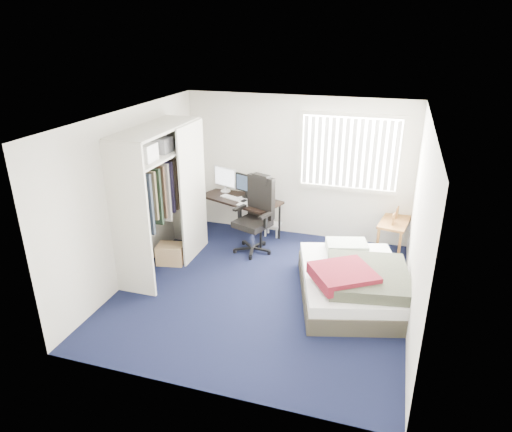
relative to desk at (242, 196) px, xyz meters
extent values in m
plane|color=black|center=(0.91, -1.75, -0.74)|extent=(4.20, 4.20, 0.00)
plane|color=silver|center=(0.91, 0.35, 0.51)|extent=(4.00, 0.00, 4.00)
plane|color=silver|center=(0.91, -3.85, 0.51)|extent=(4.00, 0.00, 4.00)
plane|color=silver|center=(-1.09, -1.75, 0.51)|extent=(0.00, 4.20, 4.20)
plane|color=silver|center=(2.91, -1.75, 0.51)|extent=(0.00, 4.20, 4.20)
plane|color=white|center=(0.91, -1.75, 1.76)|extent=(4.20, 4.20, 0.00)
cube|color=white|center=(1.81, 0.33, 0.86)|extent=(1.60, 0.02, 1.20)
cube|color=beige|center=(1.81, 0.30, 1.49)|extent=(1.72, 0.06, 0.06)
cube|color=beige|center=(1.81, 0.30, 0.23)|extent=(1.72, 0.06, 0.06)
cube|color=white|center=(1.81, 0.27, 0.86)|extent=(1.60, 0.04, 1.16)
cube|color=beige|center=(-0.79, -2.35, 0.36)|extent=(0.60, 0.04, 2.20)
cube|color=beige|center=(-0.79, -0.55, 0.36)|extent=(0.60, 0.04, 2.20)
cube|color=beige|center=(-0.79, -1.45, 1.46)|extent=(0.60, 1.80, 0.04)
cube|color=beige|center=(-0.79, -1.45, 1.08)|extent=(0.56, 1.74, 0.03)
cylinder|color=silver|center=(-0.79, -1.45, 0.96)|extent=(0.03, 1.72, 0.03)
cube|color=#26262B|center=(-0.79, -1.55, 0.51)|extent=(0.38, 1.10, 0.90)
cube|color=beige|center=(-0.47, -1.00, 0.36)|extent=(0.03, 0.90, 2.20)
cube|color=white|center=(-0.79, -1.90, 1.21)|extent=(0.38, 0.30, 0.24)
cube|color=gray|center=(-0.79, -1.40, 1.20)|extent=(0.34, 0.28, 0.22)
cube|color=black|center=(-0.01, -0.02, -0.06)|extent=(1.58, 1.13, 0.04)
cylinder|color=black|center=(-0.73, -0.05, -0.41)|extent=(0.04, 0.04, 0.67)
cylinder|color=black|center=(-0.53, 0.47, -0.41)|extent=(0.04, 0.04, 0.67)
cylinder|color=black|center=(0.51, -0.51, -0.41)|extent=(0.04, 0.04, 0.67)
cylinder|color=black|center=(0.70, 0.00, -0.41)|extent=(0.04, 0.04, 0.67)
cube|color=white|center=(-0.40, 0.25, 0.24)|extent=(0.48, 0.20, 0.36)
cube|color=white|center=(-0.40, 0.25, 0.24)|extent=(0.42, 0.16, 0.31)
cube|color=black|center=(0.07, 0.07, 0.22)|extent=(0.46, 0.20, 0.32)
cube|color=#1E2838|center=(0.07, 0.07, 0.22)|extent=(0.40, 0.16, 0.27)
cube|color=black|center=(0.48, -0.13, 0.22)|extent=(0.46, 0.20, 0.32)
cube|color=#1E2838|center=(0.48, -0.13, 0.22)|extent=(0.40, 0.16, 0.27)
cube|color=white|center=(-0.18, -0.06, -0.03)|extent=(0.42, 0.27, 0.02)
cube|color=black|center=(0.09, -0.16, -0.02)|extent=(0.09, 0.11, 0.02)
cylinder|color=silver|center=(0.24, -0.17, 0.04)|extent=(0.08, 0.08, 0.16)
cube|color=white|center=(-0.01, -0.02, -0.03)|extent=(0.38, 0.37, 0.00)
cube|color=black|center=(0.39, -0.61, -0.68)|extent=(0.79, 0.79, 0.12)
cylinder|color=silver|center=(0.39, -0.61, -0.47)|extent=(0.06, 0.06, 0.41)
cube|color=black|center=(0.39, -0.61, -0.23)|extent=(0.66, 0.66, 0.10)
cube|color=black|center=(0.48, -0.39, 0.17)|extent=(0.51, 0.28, 0.71)
cube|color=black|center=(0.48, -0.39, 0.48)|extent=(0.33, 0.23, 0.16)
cube|color=black|center=(0.13, -0.51, -0.02)|extent=(0.17, 0.29, 0.04)
cube|color=black|center=(0.65, -0.71, -0.02)|extent=(0.17, 0.29, 0.04)
cube|color=white|center=(0.55, 0.10, -0.52)|extent=(0.31, 0.25, 0.03)
cylinder|color=white|center=(0.44, 0.03, -0.64)|extent=(0.04, 0.04, 0.22)
cylinder|color=white|center=(0.45, 0.18, -0.64)|extent=(0.04, 0.04, 0.22)
cylinder|color=white|center=(0.65, 0.01, -0.64)|extent=(0.04, 0.04, 0.22)
cylinder|color=white|center=(0.66, 0.17, -0.64)|extent=(0.04, 0.04, 0.22)
cube|color=brown|center=(2.66, 0.08, -0.18)|extent=(0.56, 0.91, 0.04)
cube|color=brown|center=(2.42, -0.28, -0.47)|extent=(0.05, 0.05, 0.55)
cube|color=brown|center=(2.55, 0.48, -0.47)|extent=(0.05, 0.05, 0.55)
cube|color=brown|center=(2.76, -0.33, -0.47)|extent=(0.05, 0.05, 0.55)
cube|color=brown|center=(2.89, 0.43, -0.47)|extent=(0.05, 0.05, 0.55)
cube|color=brown|center=(2.63, -0.11, -0.07)|extent=(0.04, 0.14, 0.18)
cube|color=brown|center=(2.68, 0.20, -0.07)|extent=(0.04, 0.14, 0.18)
cube|color=#3B362A|center=(2.16, -1.55, -0.62)|extent=(1.83, 2.16, 0.24)
cube|color=white|center=(2.16, -1.55, -0.43)|extent=(1.79, 2.11, 0.17)
cube|color=#B8C1B2|center=(1.99, -0.92, -0.28)|extent=(0.68, 0.54, 0.14)
cube|color=#323729|center=(2.37, -1.75, -0.28)|extent=(1.22, 1.31, 0.18)
cube|color=maroon|center=(2.06, -1.94, -0.21)|extent=(1.01, 1.00, 0.16)
cube|color=#AC7756|center=(-0.74, -1.39, -0.59)|extent=(0.47, 0.39, 0.32)
camera|label=1|loc=(2.50, -7.24, 2.79)|focal=32.00mm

